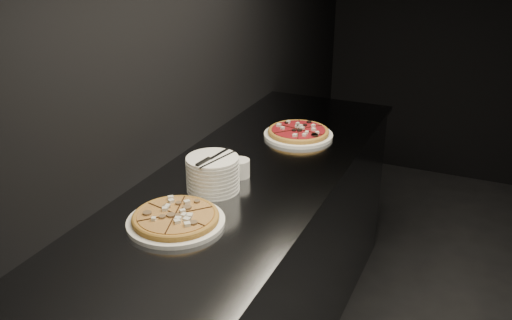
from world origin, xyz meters
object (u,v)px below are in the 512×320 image
at_px(counter, 243,272).
at_px(plate_stack, 213,174).
at_px(ramekin, 240,168).
at_px(pizza_mushroom, 176,219).
at_px(cutlery, 212,159).
at_px(pizza_tomato, 298,133).

xyz_separation_m(counter, plate_stack, (-0.06, -0.13, 0.53)).
bearing_deg(plate_stack, ramekin, 75.02).
xyz_separation_m(counter, pizza_mushroom, (-0.06, -0.43, 0.48)).
height_order(pizza_mushroom, cutlery, cutlery).
height_order(pizza_tomato, cutlery, cutlery).
relative_size(pizza_mushroom, ramekin, 4.36).
xyz_separation_m(plate_stack, cutlery, (0.01, -0.02, 0.07)).
bearing_deg(ramekin, pizza_tomato, 83.03).
relative_size(counter, ramekin, 28.65).
xyz_separation_m(pizza_mushroom, ramekin, (0.03, 0.45, 0.02)).
distance_m(counter, cutlery, 0.62).
height_order(cutlery, ramekin, cutlery).
bearing_deg(cutlery, counter, 76.73).
xyz_separation_m(pizza_tomato, plate_stack, (-0.11, -0.69, 0.05)).
bearing_deg(plate_stack, cutlery, -62.38).
relative_size(counter, pizza_tomato, 6.91).
xyz_separation_m(pizza_mushroom, plate_stack, (-0.01, 0.29, 0.05)).
xyz_separation_m(counter, pizza_tomato, (0.04, 0.56, 0.48)).
distance_m(pizza_mushroom, ramekin, 0.45).
bearing_deg(plate_stack, counter, 64.33).
bearing_deg(plate_stack, pizza_mushroom, -88.55).
distance_m(counter, ramekin, 0.50).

